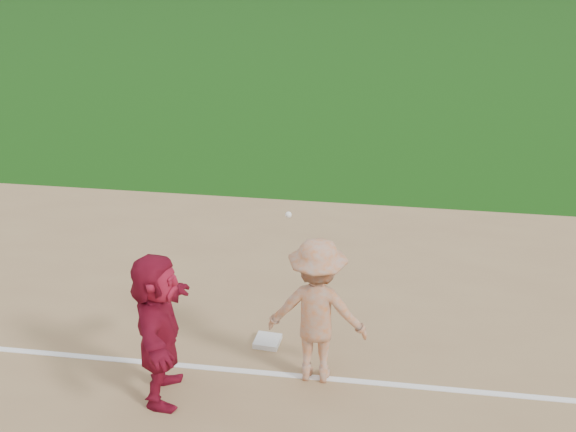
# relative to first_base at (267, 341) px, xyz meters

# --- Properties ---
(ground) EXTENTS (160.00, 160.00, 0.00)m
(ground) POSITION_rel_first_base_xyz_m (0.06, 0.11, -0.06)
(ground) COLOR #14430C
(ground) RESTS_ON ground
(foul_line) EXTENTS (60.00, 0.10, 0.01)m
(foul_line) POSITION_rel_first_base_xyz_m (0.06, -0.69, -0.03)
(foul_line) COLOR white
(foul_line) RESTS_ON infield_dirt
(first_base) EXTENTS (0.38, 0.38, 0.08)m
(first_base) POSITION_rel_first_base_xyz_m (0.00, 0.00, 0.00)
(first_base) COLOR silver
(first_base) RESTS_ON infield_dirt
(base_runner) EXTENTS (0.90, 1.96, 2.03)m
(base_runner) POSITION_rel_first_base_xyz_m (-1.13, -1.31, 0.98)
(base_runner) COLOR maroon
(base_runner) RESTS_ON infield_dirt
(first_base_play) EXTENTS (1.33, 0.80, 2.23)m
(first_base_play) POSITION_rel_first_base_xyz_m (0.77, -0.63, 0.97)
(first_base_play) COLOR #A2A2A4
(first_base_play) RESTS_ON infield_dirt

